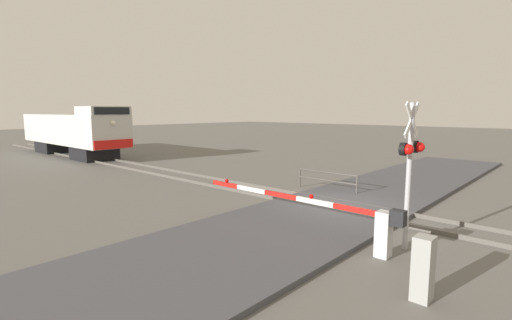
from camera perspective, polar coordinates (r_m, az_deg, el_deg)
The scene contains 9 objects.
ground_plane at distance 14.93m, azimuth 13.01°, elevation -7.30°, with size 160.00×160.00×0.00m, color #605E59.
rail_track_left at distance 14.31m, azimuth 11.60°, elevation -7.61°, with size 0.08×80.00×0.15m, color #59544C.
rail_track_right at distance 15.53m, azimuth 14.32°, elevation -6.48°, with size 0.08×80.00×0.15m, color #59544C.
road_surface at distance 14.91m, azimuth 13.01°, elevation -7.02°, with size 36.00×5.07×0.15m, color #47474C.
locomotive at distance 34.62m, azimuth -26.37°, elevation 4.03°, with size 3.05×14.63×4.10m.
crossing_signal at distance 10.70m, azimuth 22.76°, elevation 0.10°, with size 1.18×0.33×4.04m.
crossing_gate at distance 10.69m, azimuth 13.81°, elevation -8.62°, with size 0.36×7.16×1.33m.
utility_cabinet at distance 8.38m, azimuth 24.41°, elevation -15.05°, with size 0.40×0.36×1.33m, color #999993.
guard_railing at distance 17.74m, azimuth 10.88°, elevation -2.78°, with size 0.08×3.18×0.95m.
Camera 1 is at (-12.64, -6.97, 3.81)m, focal length 25.88 mm.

